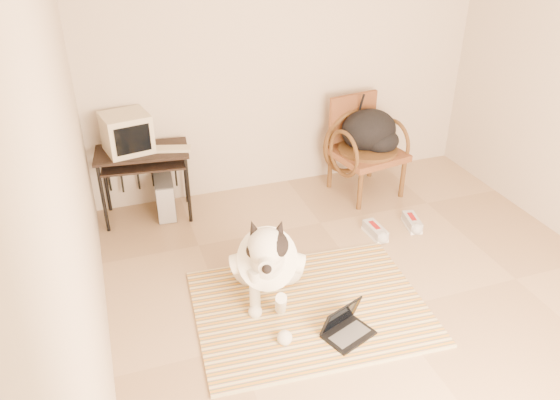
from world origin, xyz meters
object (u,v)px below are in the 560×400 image
dog (268,260)px  rattan_chair (364,147)px  computer_desk (143,160)px  backpack (371,132)px  pc_tower (165,197)px  laptop (346,327)px  crt_monitor (127,133)px

dog → rattan_chair: rattan_chair is taller
dog → rattan_chair: 2.01m
computer_desk → backpack: 2.25m
computer_desk → pc_tower: computer_desk is taller
laptop → computer_desk: size_ratio=0.46×
dog → laptop: dog is taller
computer_desk → rattan_chair: bearing=-4.4°
computer_desk → backpack: bearing=-4.3°
laptop → crt_monitor: bearing=119.2°
dog → pc_tower: size_ratio=2.86×
laptop → pc_tower: (-0.94, 2.10, 0.11)m
laptop → rattan_chair: rattan_chair is taller
pc_tower → crt_monitor: bearing=171.1°
dog → rattan_chair: size_ratio=1.22×
rattan_chair → backpack: 0.16m
crt_monitor → pc_tower: bearing=-8.9°
computer_desk → dog: bearing=-65.1°
computer_desk → rattan_chair: 2.19m
pc_tower → backpack: bearing=-4.5°
laptop → dog: bearing=123.4°
pc_tower → rattan_chair: size_ratio=0.43×
computer_desk → laptop: bearing=-62.6°
dog → laptop: 0.75m
laptop → crt_monitor: 2.58m
computer_desk → crt_monitor: crt_monitor is taller
laptop → crt_monitor: size_ratio=0.88×
crt_monitor → backpack: 2.37m
dog → backpack: bearing=41.5°
laptop → crt_monitor: (-1.20, 2.15, 0.79)m
pc_tower → laptop: bearing=-66.0°
laptop → rattan_chair: (1.09, 1.94, 0.41)m
crt_monitor → pc_tower: size_ratio=1.10×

